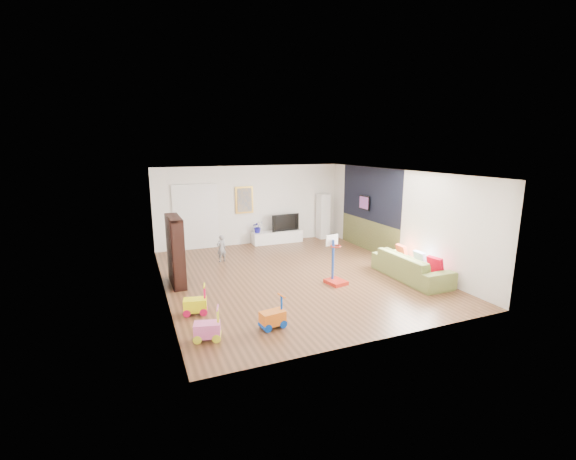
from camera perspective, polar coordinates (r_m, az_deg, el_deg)
name	(u,v)px	position (r m, az deg, el deg)	size (l,w,h in m)	color
floor	(294,275)	(10.23, 0.86, -6.75)	(6.50, 7.50, 0.00)	brown
ceiling	(294,173)	(9.69, 0.91, 8.51)	(6.50, 7.50, 0.00)	white
wall_back	(251,205)	(13.35, -5.49, 3.68)	(6.50, 0.00, 2.70)	silver
wall_front	(381,267)	(6.70, 13.67, -5.35)	(6.50, 0.00, 2.70)	white
wall_left	(162,237)	(9.13, -18.23, -0.93)	(0.00, 7.50, 2.70)	silver
wall_right	(397,217)	(11.53, 15.91, 1.89)	(0.00, 7.50, 2.70)	silver
navy_accent	(370,194)	(12.56, 12.05, 5.23)	(0.01, 3.20, 1.70)	black
olive_wainscot	(368,235)	(12.79, 11.78, -0.78)	(0.01, 3.20, 1.00)	brown
doorway	(196,218)	(12.95, -13.48, 1.78)	(1.45, 0.06, 2.10)	white
painting_back	(244,200)	(13.21, -6.49, 4.45)	(0.62, 0.06, 0.92)	gold
artwork_right	(364,203)	(12.73, 11.24, 3.99)	(0.04, 0.56, 0.46)	#7F3F8C
media_console	(277,237)	(13.58, -1.61, -1.03)	(1.78, 0.45, 0.42)	white
tall_cabinet	(323,216)	(14.21, 5.22, 2.05)	(0.38, 0.38, 1.64)	white
bookshelf	(175,251)	(9.78, -16.33, -2.97)	(0.30, 1.16, 1.69)	black
sofa	(411,266)	(10.40, 17.77, -5.13)	(2.25, 0.88, 0.66)	olive
basketball_hoop	(337,260)	(9.52, 7.20, -4.45)	(0.42, 0.51, 1.22)	red
ride_on_yellow	(195,300)	(8.11, -13.63, -10.03)	(0.46, 0.28, 0.61)	#F0F10E
ride_on_orange	(272,313)	(7.35, -2.31, -12.12)	(0.46, 0.28, 0.61)	orange
ride_on_pink	(207,324)	(7.06, -11.93, -13.47)	(0.45, 0.28, 0.61)	pink
child	(221,248)	(11.47, -9.85, -2.72)	(0.29, 0.19, 0.81)	slate
tv	(284,222)	(13.61, -0.55, 1.18)	(1.03, 0.14, 0.59)	black
vase_plant	(258,227)	(13.29, -4.50, 0.47)	(0.37, 0.32, 0.41)	#18168E
pillow_left	(435,265)	(10.03, 20.97, -4.87)	(0.11, 0.41, 0.41)	#B5001A
pillow_center	(420,258)	(10.48, 18.97, -4.01)	(0.10, 0.37, 0.37)	white
pillow_right	(402,252)	(10.99, 16.50, -3.09)	(0.10, 0.37, 0.37)	#C23F26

